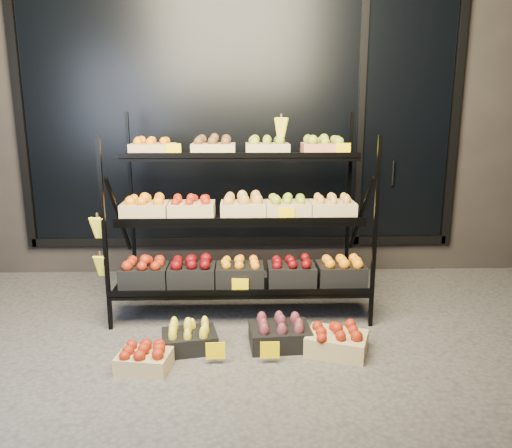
{
  "coord_description": "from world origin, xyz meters",
  "views": [
    {
      "loc": [
        0.01,
        -3.48,
        1.69
      ],
      "look_at": [
        0.13,
        0.55,
        0.75
      ],
      "focal_mm": 35.0,
      "sensor_mm": 36.0,
      "label": 1
    }
  ],
  "objects_px": {
    "floor_crate_midleft": "(189,338)",
    "display_rack": "(239,219)",
    "floor_crate_left": "(144,358)",
    "floor_crate_midright": "(337,340)"
  },
  "relations": [
    {
      "from": "floor_crate_midleft",
      "to": "display_rack",
      "type": "bearing_deg",
      "value": 53.98
    },
    {
      "from": "floor_crate_left",
      "to": "floor_crate_midright",
      "type": "distance_m",
      "value": 1.33
    },
    {
      "from": "floor_crate_midleft",
      "to": "floor_crate_midright",
      "type": "relative_size",
      "value": 0.87
    },
    {
      "from": "floor_crate_midleft",
      "to": "floor_crate_midright",
      "type": "distance_m",
      "value": 1.05
    },
    {
      "from": "floor_crate_left",
      "to": "floor_crate_midright",
      "type": "height_order",
      "value": "floor_crate_midright"
    },
    {
      "from": "display_rack",
      "to": "floor_crate_midleft",
      "type": "relative_size",
      "value": 5.11
    },
    {
      "from": "display_rack",
      "to": "floor_crate_left",
      "type": "xyz_separation_m",
      "value": [
        -0.63,
        -1.05,
        -0.7
      ]
    },
    {
      "from": "floor_crate_left",
      "to": "floor_crate_midright",
      "type": "relative_size",
      "value": 0.76
    },
    {
      "from": "display_rack",
      "to": "floor_crate_left",
      "type": "distance_m",
      "value": 1.41
    },
    {
      "from": "floor_crate_midright",
      "to": "floor_crate_midleft",
      "type": "bearing_deg",
      "value": -164.26
    }
  ]
}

